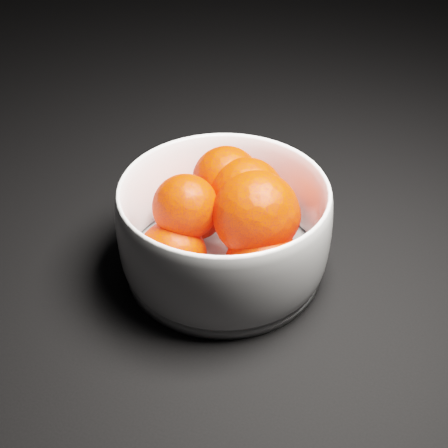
% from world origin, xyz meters
% --- Properties ---
extents(bowl, '(0.21, 0.21, 0.10)m').
position_xyz_m(bowl, '(-0.25, -0.17, 0.05)').
color(bowl, silver).
rests_on(bowl, ground).
extents(orange_pile, '(0.16, 0.16, 0.12)m').
position_xyz_m(orange_pile, '(-0.24, -0.17, 0.07)').
color(orange_pile, '#F41C00').
rests_on(orange_pile, bowl).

